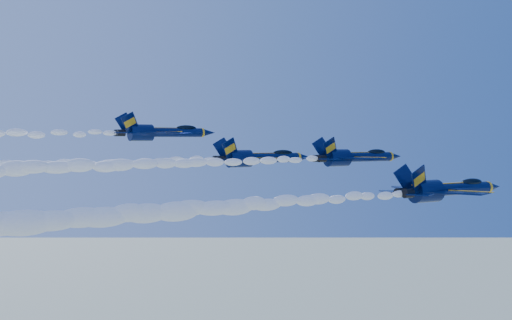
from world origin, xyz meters
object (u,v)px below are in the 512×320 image
jet_second (355,157)px  jet_third (259,158)px  jet_fourth (161,132)px  jet_lead (446,189)px

jet_second → jet_third: (-11.05, 7.57, -0.14)m
jet_fourth → jet_third: bearing=-29.2°
jet_fourth → jet_second: bearing=-31.8°
jet_lead → jet_second: 12.98m
jet_third → jet_fourth: jet_fourth is taller
jet_second → jet_lead: bearing=-46.3°
jet_second → jet_fourth: (-22.96, 14.24, 3.44)m
jet_second → jet_fourth: bearing=148.2°
jet_lead → jet_third: 25.86m
jet_lead → jet_fourth: bearing=143.7°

